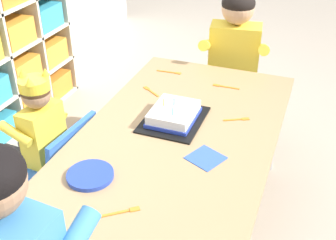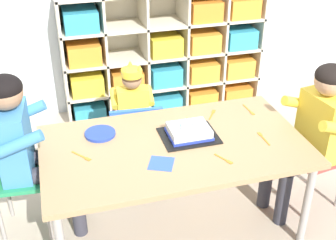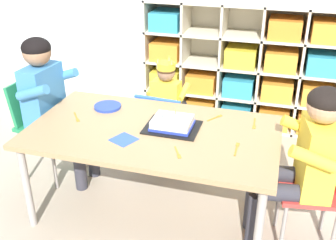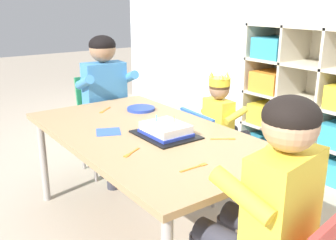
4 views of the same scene
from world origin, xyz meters
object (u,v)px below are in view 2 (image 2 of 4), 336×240
Objects in this scene: fork_at_table_front_edge at (224,159)px; fork_near_child_seat at (82,156)px; classroom_chair_adult_side at (10,171)px; classroom_chair_guest_side at (322,152)px; classroom_chair_blue at (135,130)px; birthday_cake_on_tray at (189,132)px; paper_plate_stack at (100,134)px; adult_helper_seated at (26,140)px; activity_table at (174,151)px; fork_near_cake_tray at (263,138)px; fork_beside_plate_stack at (249,110)px; child_with_crown at (132,104)px; fork_by_napkin at (212,114)px; guest_at_table_side at (315,125)px.

fork_near_child_seat is at bearing 44.33° from fork_at_table_front_edge.
classroom_chair_guest_side is (1.91, -0.23, -0.08)m from classroom_chair_adult_side.
classroom_chair_blue is 1.84× the size of birthday_cake_on_tray.
classroom_chair_guest_side is 1.86× the size of birthday_cake_on_tray.
birthday_cake_on_tray is 1.82× the size of paper_plate_stack.
adult_helper_seated is 0.42m from paper_plate_stack.
activity_table is at bearing -129.53° from fork_near_child_seat.
paper_plate_stack is (-0.39, 0.21, 0.06)m from activity_table.
fork_at_table_front_edge is at bearing -64.64° from fork_near_cake_tray.
birthday_cake_on_tray is at bearing 108.58° from fork_beside_plate_stack.
fork_beside_plate_stack is at bearing -132.83° from classroom_chair_guest_side.
child_with_crown is (-0.10, 0.68, -0.02)m from activity_table.
classroom_chair_adult_side reaches higher than classroom_chair_guest_side.
birthday_cake_on_tray is 0.43m from fork_near_cake_tray.
fork_by_napkin is at bearing -152.42° from fork_near_cake_tray.
adult_helper_seated is 1.10m from fork_at_table_front_edge.
paper_plate_stack is (-1.38, 0.24, 0.23)m from classroom_chair_guest_side.
child_with_crown is 7.00× the size of fork_near_child_seat.
birthday_cake_on_tray reaches higher than activity_table.
fork_at_table_front_edge is at bearing -68.52° from birthday_cake_on_tray.
guest_at_table_side is (0.88, -0.04, 0.05)m from activity_table.
child_with_crown is 0.81m from fork_beside_plate_stack.
fork_beside_plate_stack is 0.59m from fork_at_table_front_edge.
paper_plate_stack is (-0.28, -0.36, 0.23)m from classroom_chair_blue.
fork_at_table_front_edge is at bearing 114.27° from child_with_crown.
classroom_chair_guest_side is 3.38× the size of paper_plate_stack.
adult_helper_seated reaches higher than paper_plate_stack.
activity_table is 1.51× the size of guest_at_table_side.
birthday_cake_on_tray is (-0.88, 0.08, 0.25)m from classroom_chair_guest_side.
paper_plate_stack is at bearing 63.21° from child_with_crown.
fork_near_cake_tray is at bearing -92.91° from guest_at_table_side.
classroom_chair_adult_side is 1.51m from fork_beside_plate_stack.
guest_at_table_side reaches higher than fork_near_child_seat.
classroom_chair_blue is at bearing -136.43° from fork_near_cake_tray.
classroom_chair_guest_side is 5.03× the size of fork_near_child_seat.
guest_at_table_side is (1.81, -0.24, 0.15)m from classroom_chair_adult_side.
guest_at_table_side is 8.68× the size of fork_by_napkin.
classroom_chair_guest_side is at bearing -92.09° from classroom_chair_adult_side.
paper_plate_stack reaches higher than classroom_chair_guest_side.
fork_near_cake_tray is (0.91, -0.30, -0.01)m from paper_plate_stack.
fork_near_cake_tray and fork_by_napkin have the same top height.
fork_near_child_seat is (-1.40, 0.06, -0.00)m from guest_at_table_side.
birthday_cake_on_tray is (0.11, 0.05, 0.08)m from activity_table.
classroom_chair_adult_side is at bearing 167.86° from activity_table.
classroom_chair_adult_side is at bearing 88.45° from fork_beside_plate_stack.
activity_table is 2.05× the size of classroom_chair_adult_side.
classroom_chair_blue is 4.97× the size of fork_near_child_seat.
fork_beside_plate_stack is at bearing 1.91° from paper_plate_stack.
fork_beside_plate_stack is 1.12m from fork_near_child_seat.
classroom_chair_adult_side reaches higher than birthday_cake_on_tray.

